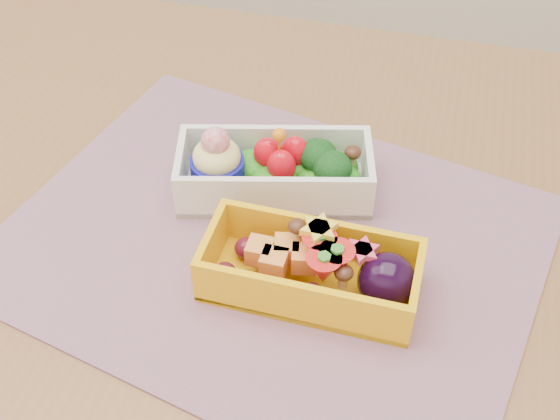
% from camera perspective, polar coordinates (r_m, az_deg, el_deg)
% --- Properties ---
extents(table, '(1.20, 0.80, 0.75)m').
position_cam_1_polar(table, '(0.74, -3.75, -7.26)').
color(table, brown).
rests_on(table, ground).
extents(placemat, '(0.55, 0.46, 0.00)m').
position_cam_1_polar(placemat, '(0.65, -0.75, -2.58)').
color(placemat, '#9F6D82').
rests_on(placemat, table).
extents(bento_white, '(0.20, 0.12, 0.08)m').
position_cam_1_polar(bento_white, '(0.68, -0.52, 3.21)').
color(bento_white, white).
rests_on(bento_white, placemat).
extents(bento_yellow, '(0.18, 0.08, 0.06)m').
position_cam_1_polar(bento_yellow, '(0.60, 2.88, -4.86)').
color(bento_yellow, '#FBB40C').
rests_on(bento_yellow, placemat).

